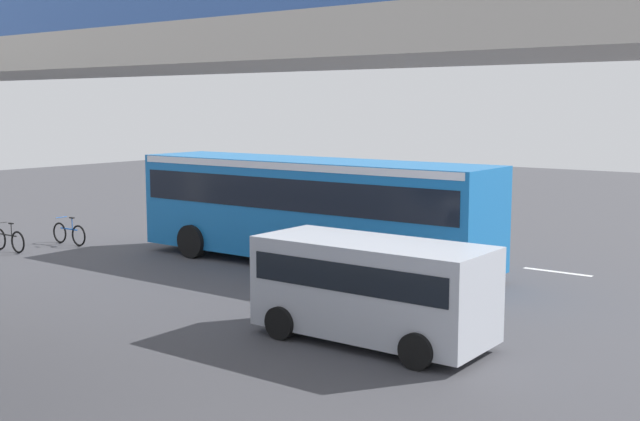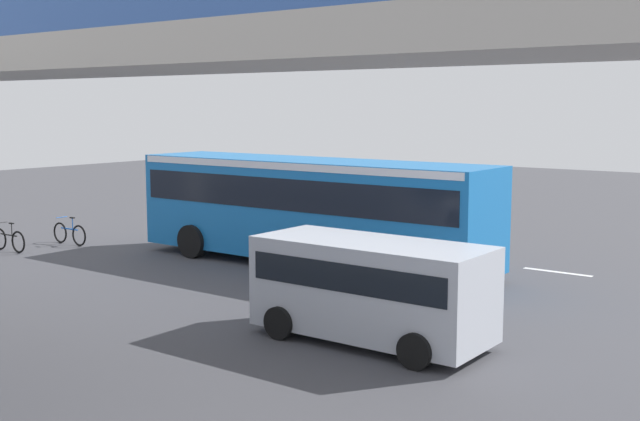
{
  "view_description": "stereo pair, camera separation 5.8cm",
  "coord_description": "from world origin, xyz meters",
  "px_view_note": "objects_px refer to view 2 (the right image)",
  "views": [
    {
      "loc": [
        -13.89,
        18.91,
        4.72
      ],
      "look_at": [
        0.26,
        -0.18,
        1.6
      ],
      "focal_mm": 44.86,
      "sensor_mm": 36.0,
      "label": 1
    },
    {
      "loc": [
        -13.93,
        18.87,
        4.72
      ],
      "look_at": [
        0.26,
        -0.18,
        1.6
      ],
      "focal_mm": 44.86,
      "sensor_mm": 36.0,
      "label": 2
    }
  ],
  "objects_px": {
    "parked_van": "(371,284)",
    "bicycle_black": "(9,240)",
    "traffic_sign": "(408,190)",
    "bicycle_blue": "(70,234)",
    "city_bus": "(310,202)"
  },
  "relations": [
    {
      "from": "parked_van",
      "to": "traffic_sign",
      "type": "xyz_separation_m",
      "value": [
        5.22,
        -10.28,
        0.71
      ]
    },
    {
      "from": "traffic_sign",
      "to": "city_bus",
      "type": "bearing_deg",
      "value": 84.1
    },
    {
      "from": "city_bus",
      "to": "bicycle_black",
      "type": "height_order",
      "value": "city_bus"
    },
    {
      "from": "parked_van",
      "to": "traffic_sign",
      "type": "distance_m",
      "value": 11.55
    },
    {
      "from": "bicycle_blue",
      "to": "parked_van",
      "type": "bearing_deg",
      "value": 166.94
    },
    {
      "from": "bicycle_blue",
      "to": "city_bus",
      "type": "bearing_deg",
      "value": -166.55
    },
    {
      "from": "parked_van",
      "to": "bicycle_blue",
      "type": "bearing_deg",
      "value": -13.06
    },
    {
      "from": "parked_van",
      "to": "bicycle_black",
      "type": "height_order",
      "value": "parked_van"
    },
    {
      "from": "bicycle_black",
      "to": "traffic_sign",
      "type": "xyz_separation_m",
      "value": [
        -9.76,
        -8.9,
        1.52
      ]
    },
    {
      "from": "parked_van",
      "to": "traffic_sign",
      "type": "height_order",
      "value": "traffic_sign"
    },
    {
      "from": "bicycle_black",
      "to": "bicycle_blue",
      "type": "bearing_deg",
      "value": -103.96
    },
    {
      "from": "bicycle_black",
      "to": "traffic_sign",
      "type": "distance_m",
      "value": 13.3
    },
    {
      "from": "city_bus",
      "to": "parked_van",
      "type": "xyz_separation_m",
      "value": [
        -5.72,
        5.46,
        -0.7
      ]
    },
    {
      "from": "parked_van",
      "to": "bicycle_blue",
      "type": "distance_m",
      "value": 14.9
    },
    {
      "from": "bicycle_blue",
      "to": "traffic_sign",
      "type": "xyz_separation_m",
      "value": [
        -9.27,
        -6.92,
        1.52
      ]
    }
  ]
}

